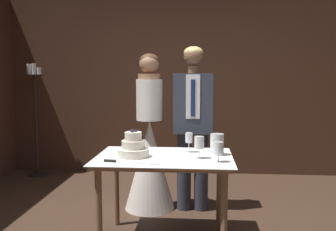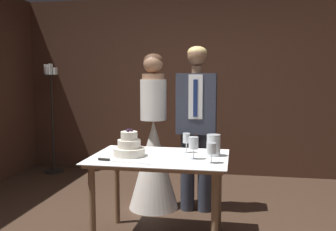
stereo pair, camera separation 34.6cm
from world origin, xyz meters
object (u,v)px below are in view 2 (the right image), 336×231
cake_table (160,167)px  wine_glass_near (194,143)px  wine_glass_far (186,139)px  wine_glass_middle (211,149)px  bride (154,152)px  hurricane_candle (213,146)px  groom (197,120)px  candle_stand (52,117)px  tiered_cake (129,147)px  cake_knife (114,161)px

cake_table → wine_glass_near: wine_glass_near is taller
cake_table → wine_glass_far: wine_glass_far is taller
wine_glass_middle → bride: size_ratio=0.10×
bride → hurricane_candle: bearing=-45.9°
groom → candle_stand: bearing=151.8°
wine_glass_middle → candle_stand: size_ratio=0.10×
hurricane_candle → tiered_cake: bearing=-170.0°
cake_knife → hurricane_candle: (0.78, 0.36, 0.08)m
tiered_cake → bride: bearing=88.1°
cake_knife → wine_glass_near: wine_glass_near is taller
tiered_cake → bride: size_ratio=0.16×
wine_glass_near → wine_glass_middle: wine_glass_near is taller
wine_glass_near → hurricane_candle: same height
wine_glass_far → groom: groom is taller
wine_glass_middle → groom: 1.01m
candle_stand → wine_glass_far: bearing=-39.2°
cake_knife → bride: 1.08m
tiered_cake → wine_glass_far: 0.52m
wine_glass_far → hurricane_candle: 0.27m
tiered_cake → hurricane_candle: size_ratio=1.47×
cake_knife → wine_glass_middle: size_ratio=2.82×
wine_glass_far → candle_stand: 2.91m
cake_knife → hurricane_candle: bearing=33.0°
hurricane_candle → candle_stand: candle_stand is taller
wine_glass_near → wine_glass_middle: size_ratio=1.15×
cake_table → cake_knife: cake_knife is taller
wine_glass_middle → groom: bearing=102.7°
tiered_cake → wine_glass_far: tiered_cake is taller
tiered_cake → wine_glass_middle: tiered_cake is taller
wine_glass_near → bride: 1.05m
wine_glass_middle → hurricane_candle: hurricane_candle is taller
hurricane_candle → bride: bearing=134.1°
wine_glass_near → groom: bearing=94.4°
groom → candle_stand: (-2.28, 1.23, -0.15)m
tiered_cake → cake_knife: bearing=-105.1°
wine_glass_near → tiered_cake: bearing=177.0°
cake_knife → wine_glass_near: (0.62, 0.20, 0.12)m
hurricane_candle → wine_glass_middle: bearing=-90.2°
candle_stand → hurricane_candle: bearing=-37.7°
cake_table → hurricane_candle: hurricane_candle is taller
cake_table → bride: size_ratio=0.70×
wine_glass_near → wine_glass_far: (-0.09, 0.25, -0.01)m
hurricane_candle → wine_glass_near: bearing=-135.0°
wine_glass_near → bride: bride is taller
cake_knife → wine_glass_near: size_ratio=2.45×
hurricane_candle → candle_stand: (-2.50, 1.93, -0.01)m
hurricane_candle → bride: bride is taller
wine_glass_near → candle_stand: size_ratio=0.12×
bride → cake_table: bearing=-73.9°
cake_table → candle_stand: candle_stand is taller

